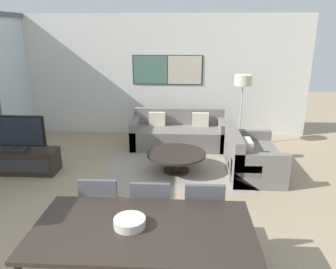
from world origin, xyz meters
name	(u,v)px	position (x,y,z in m)	size (l,w,h in m)	color
wall_back	(156,76)	(0.01, 6.05, 1.40)	(7.15, 0.09, 2.80)	silver
area_rug	(176,171)	(0.57, 3.74, 0.00)	(2.56, 1.71, 0.01)	gray
tv_console	(19,161)	(-2.23, 3.57, 0.21)	(1.36, 0.47, 0.43)	black
television	(15,133)	(-2.23, 3.57, 0.73)	(1.06, 0.20, 0.62)	#2D2D33
sofa_main	(178,134)	(0.57, 5.15, 0.27)	(2.01, 0.87, 0.78)	slate
sofa_side	(249,159)	(1.86, 3.77, 0.27)	(0.87, 1.41, 0.78)	slate
coffee_table	(176,157)	(0.57, 3.74, 0.27)	(1.05, 1.05, 0.36)	black
dining_table	(143,233)	(0.36, 0.83, 0.69)	(1.99, 1.05, 0.75)	black
dining_chair_left	(102,206)	(-0.22, 1.59, 0.51)	(0.46, 0.46, 0.90)	#4C4C51
dining_chair_centre	(152,210)	(0.36, 1.55, 0.51)	(0.46, 0.46, 0.90)	#4C4C51
dining_chair_right	(203,211)	(0.94, 1.54, 0.51)	(0.46, 0.46, 0.90)	#4C4C51
fruit_bowl	(130,222)	(0.24, 0.84, 0.80)	(0.29, 0.29, 0.08)	#B7B2A8
floor_lamp	(243,85)	(1.92, 5.24, 1.33)	(0.37, 0.37, 1.55)	#2D2D33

